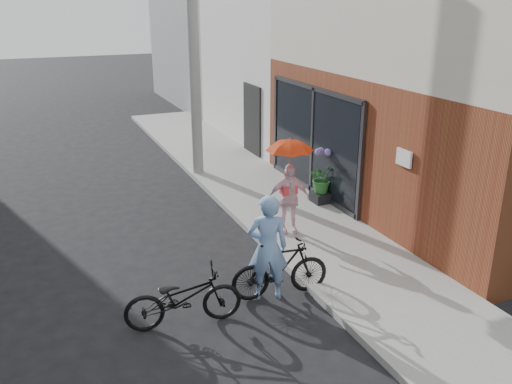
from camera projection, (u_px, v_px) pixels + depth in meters
ground at (245, 288)px, 8.93m from camera, size 80.00×80.00×0.00m
sidewalk at (301, 222)px, 11.42m from camera, size 2.20×24.00×0.12m
curb at (251, 231)px, 10.99m from camera, size 0.12×24.00×0.12m
brick_building at (503, 69)px, 12.33m from camera, size 8.09×8.00×6.00m
plaster_building at (341, 30)px, 18.20m from camera, size 8.00×6.00×7.00m
east_building_far at (258, 22)px, 24.25m from camera, size 8.00×8.00×7.00m
utility_pole at (193, 41)px, 13.34m from camera, size 0.28×0.28×7.00m
officer at (267, 248)px, 8.38m from camera, size 0.73×0.58×1.74m
bike_left at (183, 297)px, 7.80m from camera, size 1.77×0.80×0.90m
bike_right at (280, 269)px, 8.55m from camera, size 1.64×0.63×0.96m
kimono_woman at (288, 198)px, 10.56m from camera, size 0.89×0.55×1.41m
parasol at (290, 145)px, 10.20m from camera, size 0.87×0.87×0.76m
planter at (321, 197)px, 12.34m from camera, size 0.43×0.43×0.22m
potted_plant at (322, 178)px, 12.18m from camera, size 0.61×0.53×0.68m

